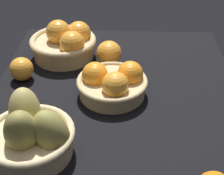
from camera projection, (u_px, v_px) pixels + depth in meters
market_tray at (116, 98)px, 98.91cm from camera, size 84.00×72.00×3.00cm
basket_far_left_pears at (32, 135)px, 76.27cm from camera, size 21.44×21.39×15.91cm
basket_center at (112, 83)px, 95.51cm from camera, size 20.29×20.29×9.93cm
basket_far_right at (65, 43)px, 112.89cm from camera, size 22.32×22.32×12.91cm
loose_orange_back_gap at (109, 53)px, 109.18cm from camera, size 8.31×8.31×8.31cm
loose_orange_side_gap at (22, 69)px, 102.47cm from camera, size 7.24×7.24×7.24cm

